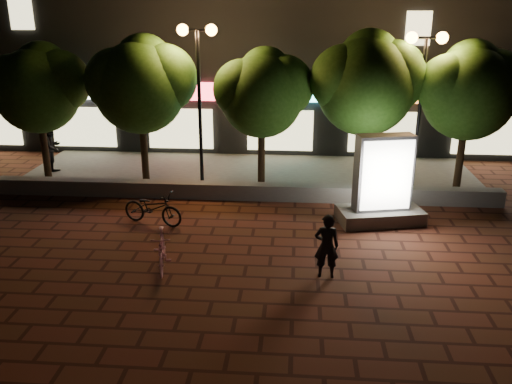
# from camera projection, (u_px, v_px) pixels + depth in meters

# --- Properties ---
(ground) EXTENTS (80.00, 80.00, 0.00)m
(ground) POSITION_uv_depth(u_px,v_px,m) (226.00, 254.00, 13.16)
(ground) COLOR #502319
(ground) RESTS_ON ground
(retaining_wall) EXTENTS (16.00, 0.45, 0.50)m
(retaining_wall) POSITION_uv_depth(u_px,v_px,m) (242.00, 191.00, 16.83)
(retaining_wall) COLOR slate
(retaining_wall) RESTS_ON ground
(sidewalk) EXTENTS (16.00, 5.00, 0.08)m
(sidewalk) POSITION_uv_depth(u_px,v_px,m) (250.00, 174.00, 19.25)
(sidewalk) COLOR slate
(sidewalk) RESTS_ON ground
(building_block) EXTENTS (28.00, 8.12, 11.30)m
(building_block) POSITION_uv_depth(u_px,v_px,m) (262.00, 24.00, 23.70)
(building_block) COLOR black
(building_block) RESTS_ON ground
(tree_far_left) EXTENTS (3.36, 2.80, 4.63)m
(tree_far_left) POSITION_uv_depth(u_px,v_px,m) (39.00, 85.00, 17.71)
(tree_far_left) COLOR #302012
(tree_far_left) RESTS_ON sidewalk
(tree_left) EXTENTS (3.60, 3.00, 4.89)m
(tree_left) POSITION_uv_depth(u_px,v_px,m) (141.00, 82.00, 17.40)
(tree_left) COLOR #302012
(tree_left) RESTS_ON sidewalk
(tree_mid) EXTENTS (3.24, 2.70, 4.50)m
(tree_mid) POSITION_uv_depth(u_px,v_px,m) (263.00, 90.00, 17.18)
(tree_mid) COLOR #302012
(tree_mid) RESTS_ON sidewalk
(tree_right) EXTENTS (3.72, 3.10, 5.07)m
(tree_right) POSITION_uv_depth(u_px,v_px,m) (368.00, 80.00, 16.82)
(tree_right) COLOR #302012
(tree_right) RESTS_ON sidewalk
(tree_far_right) EXTENTS (3.48, 2.90, 4.76)m
(tree_far_right) POSITION_uv_depth(u_px,v_px,m) (471.00, 88.00, 16.65)
(tree_far_right) COLOR #302012
(tree_far_right) RESTS_ON sidewalk
(street_lamp_left) EXTENTS (1.26, 0.36, 5.18)m
(street_lamp_left) POSITION_uv_depth(u_px,v_px,m) (198.00, 65.00, 16.81)
(street_lamp_left) COLOR black
(street_lamp_left) RESTS_ON sidewalk
(street_lamp_right) EXTENTS (1.26, 0.36, 4.98)m
(street_lamp_right) POSITION_uv_depth(u_px,v_px,m) (424.00, 71.00, 16.34)
(street_lamp_right) COLOR black
(street_lamp_right) RESTS_ON sidewalk
(ad_kiosk) EXTENTS (2.53, 1.65, 2.52)m
(ad_kiosk) POSITION_uv_depth(u_px,v_px,m) (382.00, 188.00, 14.78)
(ad_kiosk) COLOR slate
(ad_kiosk) RESTS_ON ground
(scooter_pink) EXTENTS (0.73, 1.58, 0.92)m
(scooter_pink) POSITION_uv_depth(u_px,v_px,m) (162.00, 250.00, 12.33)
(scooter_pink) COLOR pink
(scooter_pink) RESTS_ON ground
(rider) EXTENTS (0.55, 0.36, 1.51)m
(rider) POSITION_uv_depth(u_px,v_px,m) (327.00, 246.00, 11.83)
(rider) COLOR black
(rider) RESTS_ON ground
(scooter_parked) EXTENTS (1.92, 1.13, 0.95)m
(scooter_parked) POSITION_uv_depth(u_px,v_px,m) (153.00, 208.00, 14.82)
(scooter_parked) COLOR black
(scooter_parked) RESTS_ON ground
(pedestrian) EXTENTS (0.81, 0.98, 1.85)m
(pedestrian) POSITION_uv_depth(u_px,v_px,m) (52.00, 148.00, 18.94)
(pedestrian) COLOR black
(pedestrian) RESTS_ON sidewalk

